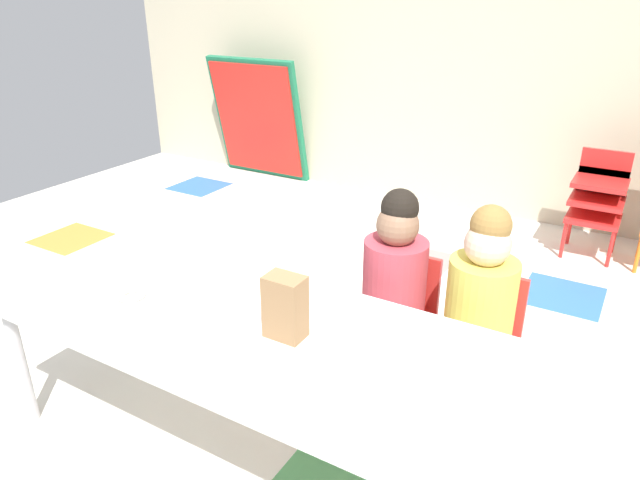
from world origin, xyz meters
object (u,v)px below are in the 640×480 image
Objects in this scene: seated_child_middle_seat at (481,297)px; paper_plate_center_table at (193,315)px; craft_table at (257,336)px; paper_bag_brown at (285,307)px; seated_child_near_camera at (396,276)px; kid_chair_red_stack at (598,197)px; folded_activity_table at (258,119)px; paper_plate_near_edge at (132,298)px; donut_powdered_on_plate at (131,294)px.

seated_child_middle_seat is 1.07m from paper_plate_center_table.
craft_table is 9.18× the size of paper_bag_brown.
kid_chair_red_stack is (0.56, 1.97, -0.16)m from seated_child_near_camera.
craft_table is 3.52m from folded_activity_table.
seated_child_near_camera is 2.06m from kid_chair_red_stack.
paper_bag_brown is (-0.13, -0.61, 0.12)m from seated_child_near_camera.
folded_activity_table reaches higher than paper_plate_near_edge.
kid_chair_red_stack is at bearing 63.80° from paper_plate_near_edge.
donut_powdered_on_plate is (-0.63, -0.09, -0.09)m from paper_bag_brown.
paper_bag_brown is at bearing 10.20° from paper_plate_center_table.
paper_plate_center_table is at bearing -125.40° from seated_child_near_camera.
paper_plate_near_edge and paper_plate_center_table have the same top height.
folded_activity_table is (-2.68, 2.23, -0.02)m from seated_child_middle_seat.
craft_table is at bearing 15.59° from paper_plate_center_table.
kid_chair_red_stack is 3.09× the size of paper_bag_brown.
seated_child_middle_seat reaches higher than paper_plate_near_edge.
paper_plate_near_edge is 1.00× the size of paper_plate_center_table.
paper_bag_brown reaches higher than craft_table.
craft_table is at bearing -107.39° from kid_chair_red_stack.
seated_child_middle_seat is at bearing -95.92° from kid_chair_red_stack.
folded_activity_table reaches higher than seated_child_middle_seat.
paper_plate_center_table is at bearing -164.41° from craft_table.
seated_child_middle_seat is 5.10× the size of paper_plate_near_edge.
donut_powdered_on_plate is (1.56, -2.93, 0.05)m from folded_activity_table.
craft_table is at bearing 9.89° from paper_plate_near_edge.
seated_child_near_camera is 0.83m from paper_plate_center_table.
kid_chair_red_stack reaches higher than craft_table.
paper_bag_brown is 2.03× the size of donut_powdered_on_plate.
seated_child_near_camera reaches higher than donut_powdered_on_plate.
craft_table is 1.86× the size of folded_activity_table.
paper_plate_near_edge is (-1.32, -2.68, 0.18)m from kid_chair_red_stack.
paper_bag_brown is at bearing -52.31° from folded_activity_table.
folded_activity_table reaches higher than craft_table.
paper_bag_brown reaches higher than kid_chair_red_stack.
paper_plate_near_edge is 1.66× the size of donut_powdered_on_plate.
paper_bag_brown is at bearing -104.86° from kid_chair_red_stack.
donut_powdered_on_plate is at bearing -137.28° from seated_child_near_camera.
paper_bag_brown is at bearing 7.94° from paper_plate_near_edge.
seated_child_middle_seat reaches higher than paper_bag_brown.
seated_child_near_camera is 0.84× the size of folded_activity_table.
folded_activity_table is 10.04× the size of donut_powdered_on_plate.
paper_bag_brown is 1.22× the size of paper_plate_center_table.
kid_chair_red_stack is 2.69m from paper_bag_brown.
donut_powdered_on_plate is at bearing -116.20° from kid_chair_red_stack.
seated_child_middle_seat is 1.31m from paper_plate_near_edge.
seated_child_middle_seat is 3.48m from folded_activity_table.
paper_plate_center_table is at bearing -140.96° from seated_child_middle_seat.
craft_table is 2.71m from kid_chair_red_stack.
donut_powdered_on_plate reaches higher than paper_plate_center_table.
paper_plate_center_table is (-1.04, -2.65, 0.18)m from kid_chair_red_stack.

